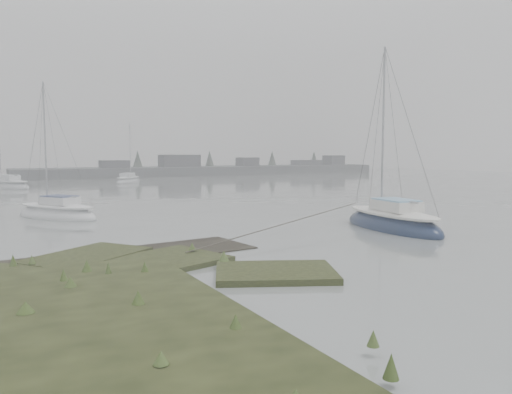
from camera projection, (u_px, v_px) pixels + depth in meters
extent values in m
plane|color=slate|center=(80.00, 197.00, 41.17)|extent=(160.00, 160.00, 0.00)
cube|color=#4C4F51|center=(212.00, 171.00, 81.52)|extent=(60.00, 8.00, 1.60)
cube|color=#424247|center=(115.00, 168.00, 72.90)|extent=(4.00, 3.00, 2.20)
cube|color=#424247|center=(179.00, 164.00, 77.66)|extent=(6.00, 3.00, 3.00)
cube|color=#424247|center=(247.00, 165.00, 83.44)|extent=(3.00, 3.00, 2.50)
cube|color=#424247|center=(307.00, 166.00, 89.22)|extent=(5.00, 3.00, 2.00)
cube|color=#424247|center=(334.00, 163.00, 92.06)|extent=(3.00, 3.00, 2.80)
cone|color=#384238|center=(138.00, 162.00, 76.49)|extent=(2.00, 2.00, 3.50)
cone|color=#384238|center=(210.00, 161.00, 82.25)|extent=(2.00, 2.00, 3.50)
cone|color=#384238|center=(272.00, 161.00, 88.01)|extent=(2.00, 2.00, 3.50)
cone|color=#384238|center=(314.00, 160.00, 92.32)|extent=(2.00, 2.00, 3.50)
ellipsoid|color=#121E3A|center=(392.00, 227.00, 23.77)|extent=(2.99, 6.87, 1.62)
ellipsoid|color=silver|center=(392.00, 213.00, 23.71)|extent=(2.45, 5.97, 0.46)
cube|color=silver|center=(396.00, 206.00, 23.41)|extent=(1.70, 2.44, 0.48)
cube|color=#74A3C4|center=(396.00, 200.00, 23.39)|extent=(1.58, 2.24, 0.08)
cylinder|color=#939399|center=(383.00, 127.00, 24.13)|extent=(0.10, 0.10, 7.60)
cylinder|color=#939399|center=(399.00, 200.00, 23.21)|extent=(0.41, 2.65, 0.09)
ellipsoid|color=silver|center=(57.00, 216.00, 27.77)|extent=(4.74, 5.88, 1.40)
ellipsoid|color=silver|center=(57.00, 206.00, 27.72)|extent=(4.02, 5.05, 0.40)
cube|color=silver|center=(60.00, 200.00, 27.58)|extent=(2.12, 2.33, 0.41)
cube|color=#15214D|center=(59.00, 196.00, 27.56)|extent=(1.96, 2.15, 0.07)
cylinder|color=#939399|center=(45.00, 142.00, 27.75)|extent=(0.09, 0.09, 6.60)
cylinder|color=#939399|center=(61.00, 196.00, 27.48)|extent=(1.32, 1.98, 0.07)
ellipsoid|color=silver|center=(7.00, 187.00, 50.59)|extent=(5.23, 6.38, 1.53)
ellipsoid|color=silver|center=(6.00, 181.00, 50.54)|extent=(4.44, 5.47, 0.43)
cube|color=silver|center=(8.00, 178.00, 50.38)|extent=(2.32, 2.54, 0.45)
cube|color=#B7BEC3|center=(8.00, 175.00, 50.36)|extent=(2.15, 2.34, 0.07)
cylinder|color=#939399|center=(0.00, 143.00, 50.56)|extent=(0.10, 0.10, 7.19)
cylinder|color=#939399|center=(9.00, 175.00, 50.28)|extent=(1.47, 2.13, 0.08)
ellipsoid|color=#B7BCC1|center=(128.00, 182.00, 60.28)|extent=(4.83, 5.34, 1.32)
ellipsoid|color=silver|center=(128.00, 178.00, 60.23)|extent=(4.11, 4.57, 0.37)
cube|color=silver|center=(127.00, 175.00, 59.97)|extent=(2.08, 2.18, 0.39)
cube|color=silver|center=(127.00, 173.00, 59.95)|extent=(1.92, 2.01, 0.06)
cylinder|color=#939399|center=(130.00, 150.00, 60.61)|extent=(0.09, 0.09, 6.21)
cylinder|color=#939399|center=(127.00, 173.00, 59.80)|extent=(1.43, 1.73, 0.07)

